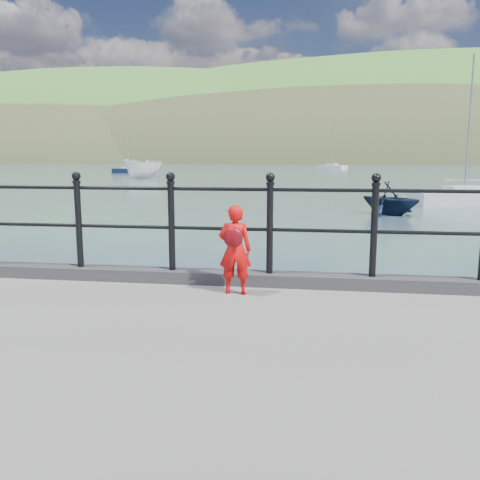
% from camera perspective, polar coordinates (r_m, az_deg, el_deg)
% --- Properties ---
extents(ground, '(600.00, 600.00, 0.00)m').
position_cam_1_polar(ground, '(6.68, -1.92, -12.90)').
color(ground, '#2D4251').
rests_on(ground, ground).
extents(kerb, '(60.00, 0.30, 0.15)m').
position_cam_1_polar(kerb, '(6.21, -2.23, -4.20)').
color(kerb, '#28282B').
rests_on(kerb, quay).
extents(railing, '(18.11, 0.11, 1.20)m').
position_cam_1_polar(railing, '(6.08, -2.27, 2.68)').
color(railing, black).
rests_on(railing, kerb).
extents(far_shore, '(830.00, 200.00, 156.00)m').
position_cam_1_polar(far_shore, '(249.56, 17.09, 3.21)').
color(far_shore, '#333A21').
rests_on(far_shore, ground).
extents(child, '(0.38, 0.31, 1.01)m').
position_cam_1_polar(child, '(5.66, -0.57, -1.00)').
color(child, red).
rests_on(child, quay).
extents(launch_white, '(4.32, 6.18, 2.24)m').
position_cam_1_polar(launch_white, '(59.73, -10.84, 7.88)').
color(launch_white, white).
rests_on(launch_white, ground).
extents(launch_navy, '(3.65, 3.61, 1.46)m').
position_cam_1_polar(launch_navy, '(23.03, 16.50, 4.52)').
color(launch_navy, black).
rests_on(launch_navy, ground).
extents(sailboat_left, '(4.87, 2.03, 6.92)m').
position_cam_1_polar(sailboat_left, '(78.56, -12.41, 7.58)').
color(sailboat_left, black).
rests_on(sailboat_left, ground).
extents(sailboat_deep, '(6.20, 5.94, 9.71)m').
position_cam_1_polar(sailboat_deep, '(107.21, 10.28, 8.08)').
color(sailboat_deep, white).
rests_on(sailboat_deep, ground).
extents(sailboat_near, '(5.78, 3.41, 7.79)m').
position_cam_1_polar(sailboat_near, '(29.03, 23.84, 4.27)').
color(sailboat_near, beige).
rests_on(sailboat_near, ground).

